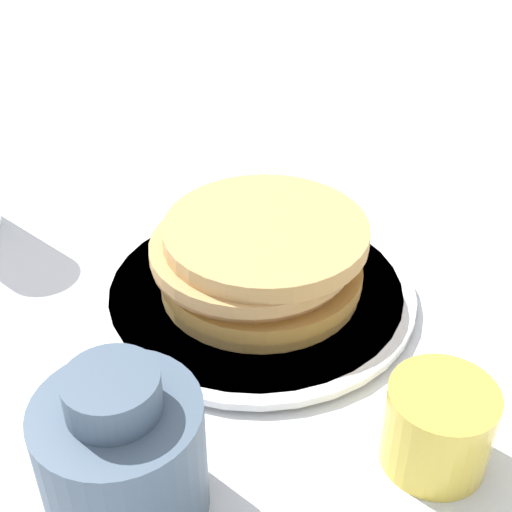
% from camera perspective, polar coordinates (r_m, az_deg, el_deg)
% --- Properties ---
extents(ground_plane, '(4.00, 4.00, 0.00)m').
position_cam_1_polar(ground_plane, '(0.67, -1.80, -3.50)').
color(ground_plane, white).
extents(plate, '(0.30, 0.30, 0.01)m').
position_cam_1_polar(plate, '(0.67, -0.00, -2.79)').
color(plate, white).
rests_on(plate, ground_plane).
extents(pancake_stack, '(0.19, 0.20, 0.07)m').
position_cam_1_polar(pancake_stack, '(0.65, 0.26, -0.07)').
color(pancake_stack, '#AE8341').
rests_on(pancake_stack, plate).
extents(juice_glass, '(0.08, 0.08, 0.07)m').
position_cam_1_polar(juice_glass, '(0.53, 14.36, -13.06)').
color(juice_glass, yellow).
rests_on(juice_glass, ground_plane).
extents(cream_jug, '(0.11, 0.11, 0.12)m').
position_cam_1_polar(cream_jug, '(0.48, -10.63, -15.34)').
color(cream_jug, '#4C6075').
rests_on(cream_jug, ground_plane).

